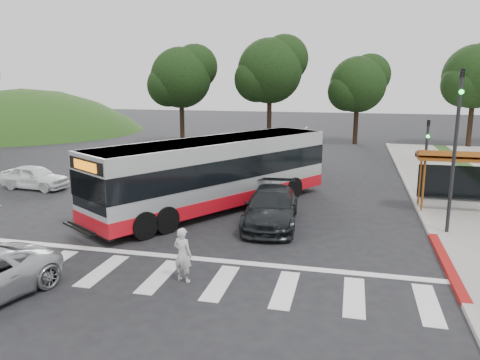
% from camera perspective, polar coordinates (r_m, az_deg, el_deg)
% --- Properties ---
extents(ground, '(140.00, 140.00, 0.00)m').
position_cam_1_polar(ground, '(19.71, -4.03, -5.90)').
color(ground, black).
rests_on(ground, ground).
extents(sidewalk_east, '(4.00, 40.00, 0.12)m').
position_cam_1_polar(sidewalk_east, '(27.07, 24.43, -1.82)').
color(sidewalk_east, gray).
rests_on(sidewalk_east, ground).
extents(curb_east, '(0.30, 40.00, 0.15)m').
position_cam_1_polar(curb_east, '(26.75, 20.23, -1.60)').
color(curb_east, '#9E9991').
rests_on(curb_east, ground).
extents(curb_east_red, '(0.32, 6.00, 0.15)m').
position_cam_1_polar(curb_east_red, '(17.28, 23.90, -9.38)').
color(curb_east_red, maroon).
rests_on(curb_east_red, ground).
extents(hillside_nw, '(44.00, 44.00, 10.00)m').
position_cam_1_polar(hillside_nw, '(61.22, -24.70, 5.42)').
color(hillside_nw, '#183811').
rests_on(hillside_nw, ground).
extents(crosswalk_ladder, '(18.00, 2.60, 0.01)m').
position_cam_1_polar(crosswalk_ladder, '(15.33, -9.76, -11.50)').
color(crosswalk_ladder, silver).
rests_on(crosswalk_ladder, ground).
extents(bus_shelter, '(4.20, 1.60, 2.86)m').
position_cam_1_polar(bus_shelter, '(23.81, 25.70, 1.90)').
color(bus_shelter, '#984F19').
rests_on(bus_shelter, sidewalk_east).
extents(traffic_signal_ne_tall, '(0.18, 0.37, 6.50)m').
position_cam_1_polar(traffic_signal_ne_tall, '(19.85, 24.82, 4.60)').
color(traffic_signal_ne_tall, black).
rests_on(traffic_signal_ne_tall, ground).
extents(traffic_signal_ne_short, '(0.18, 0.37, 4.00)m').
position_cam_1_polar(traffic_signal_ne_short, '(26.87, 21.77, 3.57)').
color(traffic_signal_ne_short, black).
rests_on(traffic_signal_ne_short, ground).
extents(tree_ne_a, '(6.16, 5.74, 9.30)m').
position_cam_1_polar(tree_ne_a, '(47.06, 26.82, 11.31)').
color(tree_ne_a, black).
rests_on(tree_ne_a, parking_lot).
extents(tree_north_a, '(6.60, 6.15, 10.17)m').
position_cam_1_polar(tree_north_a, '(44.57, 3.78, 13.27)').
color(tree_north_a, black).
rests_on(tree_north_a, ground).
extents(tree_north_b, '(5.72, 5.33, 8.43)m').
position_cam_1_polar(tree_north_b, '(45.90, 14.27, 11.33)').
color(tree_north_b, black).
rests_on(tree_north_b, ground).
extents(tree_north_c, '(6.16, 5.74, 9.30)m').
position_cam_1_polar(tree_north_c, '(44.72, -7.09, 12.40)').
color(tree_north_c, black).
rests_on(tree_north_c, ground).
extents(transit_bus, '(9.28, 12.50, 3.36)m').
position_cam_1_polar(transit_bus, '(22.22, -2.93, 0.68)').
color(transit_bus, '#B6B8BB').
rests_on(transit_bus, ground).
extents(pedestrian, '(0.71, 0.56, 1.72)m').
position_cam_1_polar(pedestrian, '(14.59, -6.99, -9.04)').
color(pedestrian, silver).
rests_on(pedestrian, ground).
extents(dark_sedan, '(2.60, 5.48, 1.54)m').
position_cam_1_polar(dark_sedan, '(20.05, 3.83, -3.28)').
color(dark_sedan, black).
rests_on(dark_sedan, ground).
extents(west_car_white, '(4.11, 1.98, 1.35)m').
position_cam_1_polar(west_car_white, '(28.91, -23.74, 0.34)').
color(west_car_white, white).
rests_on(west_car_white, ground).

